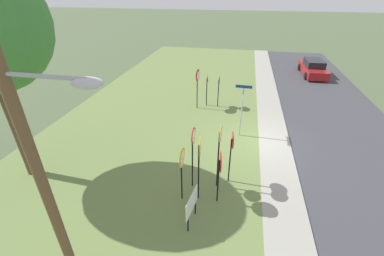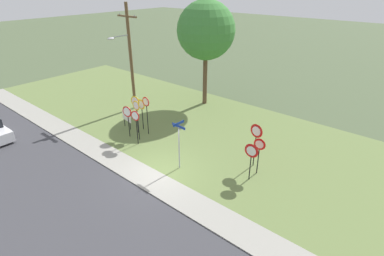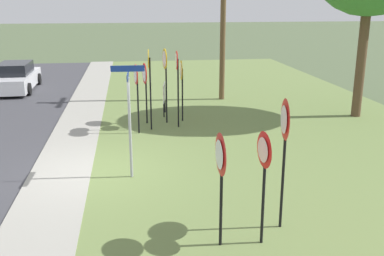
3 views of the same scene
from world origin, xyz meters
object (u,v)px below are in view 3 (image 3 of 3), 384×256
at_px(yield_sign_far_left, 263,162).
at_px(parked_hatchback_near, 16,78).
at_px(stop_sign_far_right, 149,73).
at_px(notice_board, 164,94).
at_px(yield_sign_near_right, 284,132).
at_px(stop_sign_near_left, 145,80).
at_px(stop_sign_near_right, 165,69).
at_px(stop_sign_far_left, 177,73).
at_px(street_name_post, 129,112).
at_px(stop_sign_far_center, 181,77).
at_px(stop_sign_center_tall, 137,84).
at_px(yield_sign_near_left, 220,164).

xyz_separation_m(yield_sign_far_left, parked_hatchback_near, (-16.15, -7.96, -1.00)).
height_order(stop_sign_far_right, notice_board, stop_sign_far_right).
bearing_deg(stop_sign_far_right, yield_sign_near_right, 19.34).
xyz_separation_m(stop_sign_near_left, stop_sign_near_right, (0.02, 0.74, 0.37)).
bearing_deg(yield_sign_near_right, yield_sign_far_left, -38.11).
bearing_deg(stop_sign_far_left, street_name_post, -19.39).
xyz_separation_m(stop_sign_far_left, stop_sign_far_center, (-0.80, 0.24, -0.29)).
bearing_deg(yield_sign_far_left, stop_sign_far_center, 176.95).
xyz_separation_m(stop_sign_center_tall, parked_hatchback_near, (-8.62, -5.90, -1.09)).
distance_m(stop_sign_near_right, stop_sign_far_center, 0.71).
bearing_deg(stop_sign_near_right, stop_sign_center_tall, -47.89).
bearing_deg(stop_sign_far_left, stop_sign_near_right, -149.42).
height_order(yield_sign_near_right, parked_hatchback_near, yield_sign_near_right).
bearing_deg(stop_sign_near_left, parked_hatchback_near, -148.28).
bearing_deg(stop_sign_far_right, stop_sign_far_center, 132.05).
bearing_deg(yield_sign_far_left, stop_sign_near_right, -179.07).
relative_size(street_name_post, parked_hatchback_near, 0.61).
distance_m(stop_sign_far_left, notice_board, 2.17).
height_order(stop_sign_center_tall, parked_hatchback_near, stop_sign_center_tall).
distance_m(stop_sign_near_right, parked_hatchback_near, 10.25).
bearing_deg(stop_sign_far_center, yield_sign_far_left, 3.78).
height_order(stop_sign_far_right, yield_sign_near_left, stop_sign_far_right).
xyz_separation_m(stop_sign_near_right, street_name_post, (5.13, -1.33, -0.27)).
bearing_deg(yield_sign_near_left, street_name_post, -159.48).
relative_size(stop_sign_far_center, stop_sign_far_right, 0.81).
relative_size(stop_sign_near_left, yield_sign_near_left, 1.02).
bearing_deg(parked_hatchback_near, street_name_post, 23.20).
distance_m(stop_sign_far_left, yield_sign_near_left, 8.08).
bearing_deg(street_name_post, yield_sign_near_right, 45.49).
xyz_separation_m(stop_sign_near_right, stop_sign_far_center, (-0.16, 0.61, -0.34)).
distance_m(stop_sign_near_left, stop_sign_near_right, 0.82).
height_order(stop_sign_far_left, parked_hatchback_near, stop_sign_far_left).
bearing_deg(yield_sign_near_left, yield_sign_near_right, 107.96).
bearing_deg(yield_sign_far_left, stop_sign_far_left, 178.91).
bearing_deg(stop_sign_near_right, yield_sign_far_left, -0.25).
bearing_deg(stop_sign_far_right, notice_board, 164.94).
distance_m(stop_sign_near_right, yield_sign_near_left, 8.73).
bearing_deg(notice_board, street_name_post, -4.31).
height_order(stop_sign_near_left, street_name_post, street_name_post).
bearing_deg(stop_sign_near_right, notice_board, 171.15).
bearing_deg(yield_sign_far_left, parked_hatchback_near, -159.34).
bearing_deg(parked_hatchback_near, yield_sign_near_right, 27.62).
bearing_deg(parked_hatchback_near, stop_sign_far_right, 36.63).
height_order(stop_sign_far_center, yield_sign_far_left, stop_sign_far_center).
bearing_deg(notice_board, stop_sign_far_right, -10.05).
bearing_deg(stop_sign_center_tall, stop_sign_far_center, 121.51).
distance_m(stop_sign_far_right, notice_board, 2.43).
bearing_deg(yield_sign_near_left, parked_hatchback_near, -158.87).
xyz_separation_m(stop_sign_near_left, street_name_post, (5.15, -0.60, 0.10)).
xyz_separation_m(stop_sign_near_right, stop_sign_center_tall, (1.22, -1.07, -0.29)).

